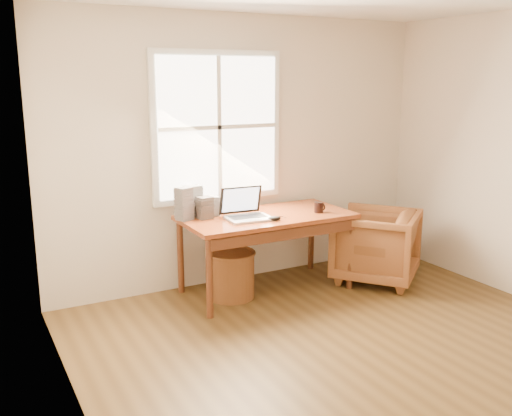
{
  "coord_description": "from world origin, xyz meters",
  "views": [
    {
      "loc": [
        -2.54,
        -2.73,
        2.01
      ],
      "look_at": [
        -0.19,
        1.65,
        0.87
      ],
      "focal_mm": 40.0,
      "sensor_mm": 36.0,
      "label": 1
    }
  ],
  "objects": [
    {
      "name": "laptop",
      "position": [
        -0.23,
        1.7,
        0.89
      ],
      "size": [
        0.39,
        0.41,
        0.27
      ],
      "primitive_type": null,
      "rotation": [
        0.0,
        0.0,
        -0.07
      ],
      "color": "#B0B2B7",
      "rests_on": "desk"
    },
    {
      "name": "wicker_stool",
      "position": [
        -0.37,
        1.8,
        0.21
      ],
      "size": [
        0.56,
        0.56,
        0.43
      ],
      "primitive_type": "cylinder",
      "rotation": [
        0.0,
        0.0,
        -0.39
      ],
      "color": "brown",
      "rests_on": "room_shell"
    },
    {
      "name": "armchair",
      "position": [
        1.11,
        1.53,
        0.36
      ],
      "size": [
        1.1,
        1.1,
        0.72
      ],
      "primitive_type": "imported",
      "rotation": [
        0.0,
        0.0,
        3.81
      ],
      "color": "brown",
      "rests_on": "room_shell"
    },
    {
      "name": "cd_stack_b",
      "position": [
        -0.57,
        1.94,
        0.85
      ],
      "size": [
        0.15,
        0.13,
        0.2
      ],
      "primitive_type": "cube",
      "rotation": [
        0.0,
        0.0,
        0.12
      ],
      "color": "#232428",
      "rests_on": "desk"
    },
    {
      "name": "desk",
      "position": [
        0.0,
        1.8,
        0.73
      ],
      "size": [
        1.6,
        0.8,
        0.04
      ],
      "primitive_type": "cube",
      "color": "brown",
      "rests_on": "room_shell"
    },
    {
      "name": "mouse",
      "position": [
        -0.05,
        1.57,
        0.77
      ],
      "size": [
        0.13,
        0.1,
        0.04
      ],
      "primitive_type": "ellipsoid",
      "rotation": [
        0.0,
        0.0,
        -0.26
      ],
      "color": "black",
      "rests_on": "desk"
    },
    {
      "name": "cd_stack_c",
      "position": [
        -0.75,
        1.98,
        0.9
      ],
      "size": [
        0.16,
        0.15,
        0.3
      ],
      "primitive_type": "cube",
      "rotation": [
        0.0,
        0.0,
        0.35
      ],
      "color": "#9C9CA9",
      "rests_on": "desk"
    },
    {
      "name": "coffee_mug",
      "position": [
        0.48,
        1.64,
        0.8
      ],
      "size": [
        0.1,
        0.1,
        0.1
      ],
      "primitive_type": "cylinder",
      "rotation": [
        0.0,
        0.0,
        -0.19
      ],
      "color": "black",
      "rests_on": "desk"
    },
    {
      "name": "cd_stack_d",
      "position": [
        -0.47,
        2.03,
        0.84
      ],
      "size": [
        0.15,
        0.14,
        0.18
      ],
      "primitive_type": "cube",
      "rotation": [
        0.0,
        0.0,
        -0.1
      ],
      "color": "#AAB0B5",
      "rests_on": "desk"
    },
    {
      "name": "cd_stack_a",
      "position": [
        -0.63,
        2.08,
        0.9
      ],
      "size": [
        0.16,
        0.14,
        0.29
      ],
      "primitive_type": "cube",
      "rotation": [
        0.0,
        0.0,
        0.1
      ],
      "color": "#B7BDC3",
      "rests_on": "desk"
    },
    {
      "name": "room_shell",
      "position": [
        -0.02,
        0.16,
        1.32
      ],
      "size": [
        4.04,
        4.54,
        2.64
      ],
      "color": "brown",
      "rests_on": "ground"
    }
  ]
}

